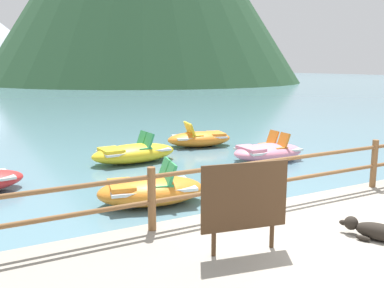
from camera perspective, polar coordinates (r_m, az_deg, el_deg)
ground_plane at (r=44.29m, az=-22.33°, el=6.15°), size 200.00×200.00×0.00m
dock_railing at (r=7.45m, az=11.71°, el=-3.77°), size 23.92×0.12×0.95m
sign_board at (r=5.50m, az=7.06°, el=-7.17°), size 1.17×0.26×1.19m
dog_resting at (r=6.56m, az=23.13°, el=-10.60°), size 0.53×1.03×0.26m
pedal_boat_0 at (r=12.85m, az=10.11°, el=-0.99°), size 2.30×1.39×0.83m
pedal_boat_2 at (r=14.80m, az=1.01°, el=0.74°), size 2.43×1.58×0.85m
pedal_boat_3 at (r=12.46m, az=-7.82°, el=-1.18°), size 2.59×1.26×0.87m
pedal_boat_4 at (r=8.73m, az=-5.57°, el=-6.16°), size 2.38×1.63×0.88m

